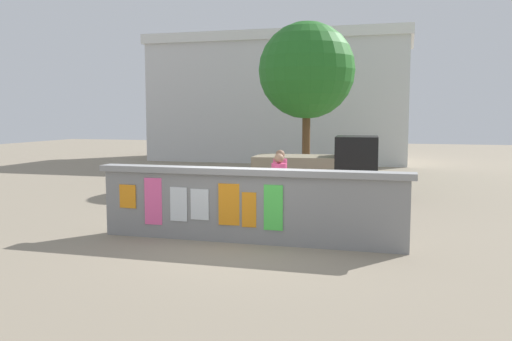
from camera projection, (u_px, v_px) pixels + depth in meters
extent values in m
plane|color=gray|center=(316.00, 188.00, 18.20)|extent=(60.00, 60.00, 0.00)
cube|color=gray|center=(249.00, 209.00, 10.47)|extent=(6.04, 0.30, 1.33)
cube|color=gray|center=(249.00, 172.00, 10.39)|extent=(6.24, 0.42, 0.12)
cube|color=orange|center=(128.00, 196.00, 10.97)|extent=(0.37, 0.03, 0.48)
cube|color=#F9599E|center=(153.00, 201.00, 10.83)|extent=(0.37, 0.03, 0.94)
cube|color=silver|center=(179.00, 204.00, 10.68)|extent=(0.36, 0.03, 0.68)
cube|color=silver|center=(200.00, 204.00, 10.56)|extent=(0.38, 0.02, 0.61)
cube|color=orange|center=(229.00, 204.00, 10.40)|extent=(0.42, 0.04, 0.81)
cube|color=orange|center=(249.00, 210.00, 10.30)|extent=(0.28, 0.03, 0.67)
cube|color=#4CD84C|center=(273.00, 208.00, 10.16)|extent=(0.37, 0.02, 0.87)
cylinder|color=black|center=(360.00, 185.00, 16.48)|extent=(0.71, 0.25, 0.70)
cylinder|color=black|center=(359.00, 190.00, 15.22)|extent=(0.71, 0.25, 0.70)
cylinder|color=black|center=(279.00, 182.00, 16.99)|extent=(0.71, 0.25, 0.70)
cylinder|color=black|center=(272.00, 188.00, 15.72)|extent=(0.71, 0.25, 0.70)
cube|color=black|center=(357.00, 162.00, 15.79)|extent=(1.30, 1.58, 1.50)
cube|color=gray|center=(295.00, 171.00, 16.19)|extent=(2.50, 1.66, 0.90)
cylinder|color=black|center=(380.00, 217.00, 11.57)|extent=(0.61, 0.24, 0.60)
cylinder|color=black|center=(319.00, 216.00, 11.60)|extent=(0.61, 0.26, 0.60)
cube|color=silver|center=(349.00, 204.00, 11.56)|extent=(1.03, 0.48, 0.32)
cube|color=black|center=(340.00, 195.00, 11.54)|extent=(0.60, 0.35, 0.10)
cube|color=#262626|center=(376.00, 191.00, 11.51)|extent=(0.18, 0.55, 0.03)
cylinder|color=black|center=(186.00, 204.00, 13.03)|extent=(0.66, 0.11, 0.66)
cylinder|color=black|center=(228.00, 205.00, 12.86)|extent=(0.66, 0.11, 0.66)
cube|color=black|center=(207.00, 197.00, 12.93)|extent=(0.95, 0.14, 0.06)
cylinder|color=black|center=(213.00, 188.00, 12.88)|extent=(0.03, 0.03, 0.40)
cube|color=black|center=(213.00, 180.00, 12.86)|extent=(0.21, 0.10, 0.05)
cube|color=black|center=(187.00, 181.00, 12.97)|extent=(0.09, 0.44, 0.03)
cylinder|color=#D83F72|center=(282.00, 208.00, 12.12)|extent=(0.12, 0.12, 0.80)
cylinder|color=#D83F72|center=(275.00, 208.00, 12.04)|extent=(0.12, 0.12, 0.80)
cylinder|color=#D83F72|center=(279.00, 177.00, 12.01)|extent=(0.48, 0.48, 0.60)
sphere|color=#8C664C|center=(279.00, 158.00, 11.97)|extent=(0.22, 0.22, 0.22)
cylinder|color=#BF6626|center=(278.00, 199.00, 13.37)|extent=(0.12, 0.12, 0.80)
cylinder|color=#BF6626|center=(281.00, 200.00, 13.21)|extent=(0.12, 0.12, 0.80)
cylinder|color=#D83F72|center=(280.00, 171.00, 13.22)|extent=(0.48, 0.48, 0.60)
sphere|color=#8C664C|center=(280.00, 154.00, 13.18)|extent=(0.22, 0.22, 0.22)
cylinder|color=brown|center=(306.00, 143.00, 20.24)|extent=(0.30, 0.30, 2.86)
sphere|color=#236D21|center=(307.00, 70.00, 19.96)|extent=(3.56, 3.56, 3.56)
cube|color=silver|center=(282.00, 103.00, 29.77)|extent=(13.50, 5.95, 6.17)
cube|color=silver|center=(282.00, 42.00, 29.42)|extent=(13.80, 6.25, 0.50)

